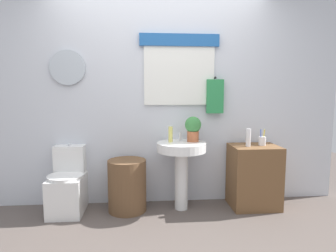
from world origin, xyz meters
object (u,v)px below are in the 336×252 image
at_px(wooden_cabinet, 254,176).
at_px(lotion_bottle, 248,138).
at_px(laundry_hamper, 127,185).
at_px(potted_plant, 193,128).
at_px(toilet, 68,186).
at_px(pedestal_sink, 181,158).
at_px(toothbrush_cup, 262,141).
at_px(soap_bottle, 171,134).

relative_size(wooden_cabinet, lotion_bottle, 3.59).
distance_m(laundry_hamper, potted_plant, 1.00).
height_order(toilet, laundry_hamper, toilet).
relative_size(pedestal_sink, toothbrush_cup, 4.19).
xyz_separation_m(toilet, pedestal_sink, (1.28, -0.03, 0.31)).
relative_size(soap_bottle, potted_plant, 0.61).
bearing_deg(potted_plant, laundry_hamper, -175.46).
relative_size(soap_bottle, lotion_bottle, 0.88).
distance_m(wooden_cabinet, soap_bottle, 1.10).
relative_size(pedestal_sink, wooden_cabinet, 1.07).
relative_size(pedestal_sink, potted_plant, 2.68).
xyz_separation_m(pedestal_sink, lotion_bottle, (0.76, -0.04, 0.23)).
bearing_deg(wooden_cabinet, potted_plant, 175.19).
bearing_deg(potted_plant, lotion_bottle, -9.18).
distance_m(soap_bottle, lotion_bottle, 0.88).
xyz_separation_m(laundry_hamper, wooden_cabinet, (1.47, 0.00, 0.07)).
xyz_separation_m(toilet, toothbrush_cup, (2.23, -0.01, 0.49)).
height_order(soap_bottle, lotion_bottle, soap_bottle).
relative_size(laundry_hamper, lotion_bottle, 2.89).
distance_m(laundry_hamper, pedestal_sink, 0.69).
xyz_separation_m(potted_plant, toothbrush_cup, (0.81, -0.04, -0.16)).
bearing_deg(toilet, soap_bottle, 0.96).
bearing_deg(toothbrush_cup, soap_bottle, 178.40).
xyz_separation_m(toilet, soap_bottle, (1.16, 0.02, 0.57)).
height_order(laundry_hamper, lotion_bottle, lotion_bottle).
distance_m(toilet, soap_bottle, 1.29).
height_order(wooden_cabinet, potted_plant, potted_plant).
bearing_deg(lotion_bottle, toilet, 178.01).
xyz_separation_m(pedestal_sink, potted_plant, (0.14, 0.06, 0.34)).
bearing_deg(laundry_hamper, toothbrush_cup, 0.74).
height_order(soap_bottle, toothbrush_cup, soap_bottle).
bearing_deg(wooden_cabinet, lotion_bottle, -157.12).
relative_size(wooden_cabinet, toothbrush_cup, 3.92).
height_order(pedestal_sink, lotion_bottle, lotion_bottle).
bearing_deg(toothbrush_cup, pedestal_sink, -178.78).
bearing_deg(pedestal_sink, wooden_cabinet, -0.00).
xyz_separation_m(wooden_cabinet, potted_plant, (-0.71, 0.06, 0.57)).
height_order(potted_plant, lotion_bottle, potted_plant).
bearing_deg(soap_bottle, laundry_hamper, -174.25).
height_order(laundry_hamper, toothbrush_cup, toothbrush_cup).
bearing_deg(toothbrush_cup, laundry_hamper, -179.26).
bearing_deg(soap_bottle, wooden_cabinet, -2.94).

